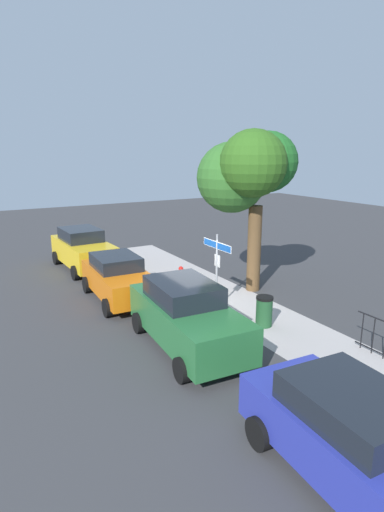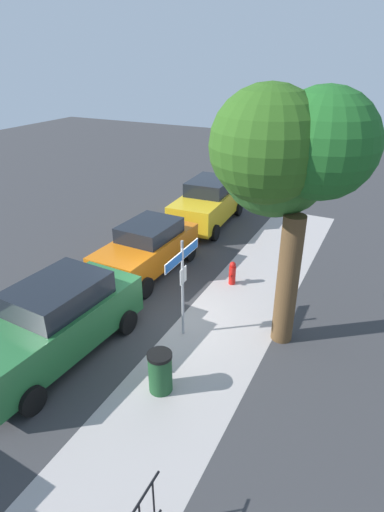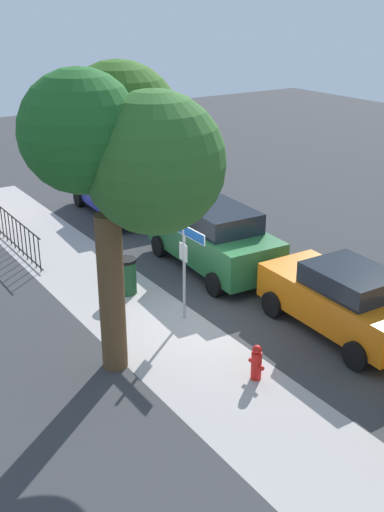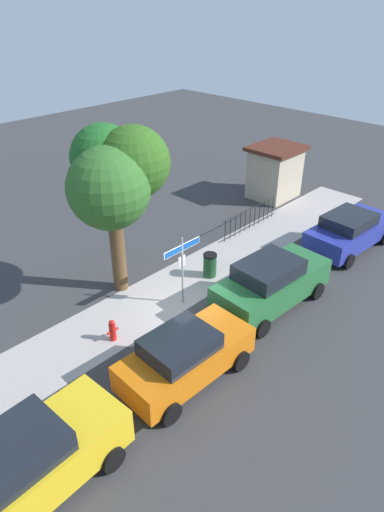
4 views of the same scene
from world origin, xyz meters
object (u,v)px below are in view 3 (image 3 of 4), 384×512
Objects in this scene: car_green at (214,237)px; street_sign at (184,247)px; shade_tree at (124,146)px; fire_hydrant at (256,362)px; trash_bin at (126,276)px; car_blue at (119,191)px; car_orange at (343,299)px.

street_sign is at bearing 134.88° from car_green.
shade_tree reaches higher than car_green.
trash_bin reaches higher than fire_hydrant.
car_green reaches higher than trash_bin.
street_sign is 3.44× the size of fire_hydrant.
fire_hydrant is at bearing 170.44° from car_blue.
shade_tree is at bearing 153.94° from trash_bin.
street_sign is 3.61m from shade_tree.
car_blue is 6.56m from trash_bin.
car_orange is 4.66m from car_green.
street_sign is at bearing -62.47° from shade_tree.
shade_tree is 6.53m from car_green.
street_sign reaches higher than trash_bin.
car_green is 1.02× the size of car_blue.
car_blue is (8.95, -4.34, -3.84)m from shade_tree.
trash_bin is (-0.06, 2.85, -0.46)m from car_green.
street_sign reaches higher than car_blue.
car_orange reaches higher than fire_hydrant.
fire_hydrant is 5.04m from trash_bin.
trash_bin is (3.06, -1.49, -4.21)m from shade_tree.
shade_tree reaches higher than street_sign.
trash_bin is (4.59, 3.18, -0.36)m from car_orange.
car_orange is (-1.53, -4.68, -3.85)m from shade_tree.
street_sign is 8.32m from car_blue.
car_blue is (5.84, -0.00, -0.09)m from car_green.
car_green is at bearing -176.43° from car_blue.
shade_tree is at bearing 129.06° from car_green.
car_green reaches higher than car_orange.
car_blue reaches higher than trash_bin.
trash_bin is at bearing 3.42° from fire_hydrant.
car_blue is (10.49, 0.33, 0.01)m from car_orange.
car_blue is at bearing -16.54° from street_sign.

